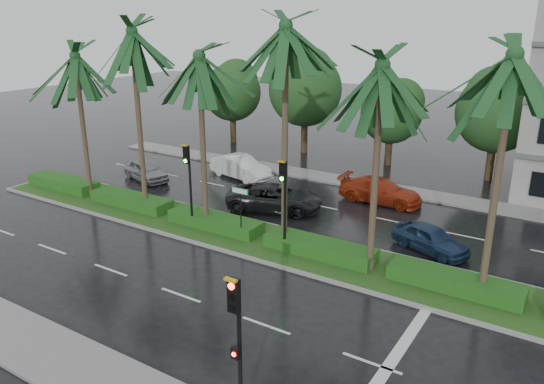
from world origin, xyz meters
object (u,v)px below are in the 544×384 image
Objects in this scene: signal_median_left at (188,174)px; car_blue at (431,239)px; street_sign at (240,200)px; car_red at (380,191)px; car_white at (241,167)px; car_darkgrey at (274,198)px; signal_near at (237,345)px; car_silver at (146,170)px.

signal_median_left is 1.16× the size of car_blue.
street_sign is 9.03m from car_blue.
car_red is (3.55, 9.01, -1.42)m from street_sign.
car_white is 6.58m from car_darkgrey.
car_silver is (-18.18, 14.67, -1.83)m from signal_near.
car_darkgrey is at bearing 107.27° from car_blue.
car_silver is 19.25m from car_blue.
signal_median_left reaches higher than car_silver.
car_darkgrey is (-7.95, 14.41, -1.77)m from signal_near.
signal_median_left is 11.52m from car_red.
car_white is at bearing 109.84° from signal_median_left.
signal_median_left reaches higher than car_red.
car_silver is at bearing 108.98° from car_blue.
signal_median_left is 0.82× the size of car_darkgrey.
car_silver is 0.86× the size of car_white.
signal_median_left is at bearing 135.91° from signal_near.
car_white is at bearing 125.51° from signal_near.
signal_near is 13.85m from car_blue.
car_blue is (11.05, 3.99, -2.36)m from signal_median_left.
street_sign is 0.66× the size of car_silver.
car_blue is at bearing 19.86° from signal_median_left.
car_darkgrey is at bearing 118.88° from signal_near.
car_blue is at bearing -75.84° from car_silver.
street_sign is at bearing 137.25° from car_blue.
car_blue is at bearing 25.32° from street_sign.
signal_median_left is at bearing -176.53° from street_sign.
car_red is (6.55, 9.19, -2.29)m from signal_median_left.
car_blue is (14.20, -4.76, -0.12)m from car_white.
signal_near is 23.43m from car_silver.
car_white is 1.23× the size of car_blue.
car_darkgrey is 6.34m from car_red.
car_red is 6.88m from car_blue.
car_darkgrey is at bearing 66.55° from signal_median_left.
signal_median_left is at bearing -104.24° from car_silver.
car_darkgrey is (-0.95, 4.54, -1.39)m from street_sign.
car_blue is (8.05, 3.81, -1.49)m from street_sign.
signal_near is at bearing -133.10° from car_white.
street_sign is 0.69× the size of car_blue.
street_sign is at bearing 158.48° from car_red.
car_white is at bearing 125.70° from street_sign.
signal_near is 1.00× the size of signal_median_left.
car_red is (14.73, 4.21, 0.03)m from car_silver.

